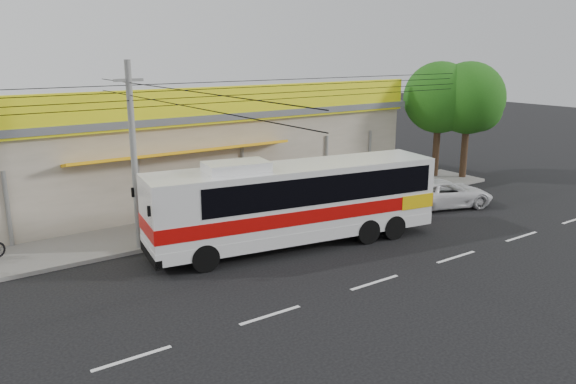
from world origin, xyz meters
name	(u,v)px	position (x,y,z in m)	size (l,w,h in m)	color
ground	(326,259)	(0.00, 0.00, 0.00)	(120.00, 120.00, 0.00)	black
sidewalk	(241,217)	(0.00, 6.00, 0.07)	(30.00, 3.20, 0.15)	gray
lane_markings	(375,283)	(0.00, -2.50, 0.00)	(50.00, 0.12, 0.01)	silver
storefront_building	(186,150)	(-0.01, 11.54, 2.30)	(22.60, 9.20, 5.70)	#9E947F
coach_bus	(299,198)	(0.15, 1.86, 1.84)	(11.42, 4.09, 3.45)	silver
white_car	(444,193)	(8.95, 2.26, 0.64)	(2.13, 4.63, 1.29)	silver
utility_pole	(130,95)	(-5.13, 4.65, 5.73)	(34.00, 14.00, 6.94)	slate
tree_near	(471,100)	(14.56, 5.46, 4.50)	(4.01, 4.01, 6.66)	black
tree_far	(442,100)	(13.51, 6.61, 4.50)	(4.01, 4.01, 6.65)	black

